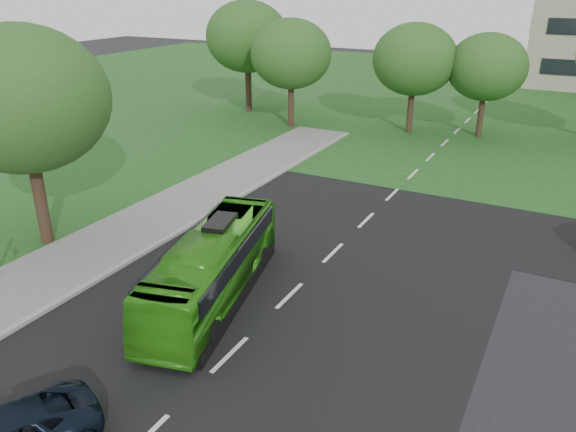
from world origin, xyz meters
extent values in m
plane|color=black|center=(0.00, 0.00, 0.00)|extent=(160.00, 160.00, 0.00)
cube|color=black|center=(0.00, 20.00, 0.01)|extent=(14.00, 120.00, 0.01)
cube|color=black|center=(0.00, 14.00, 0.01)|extent=(80.00, 12.00, 0.01)
cube|color=silver|center=(0.00, 15.00, 0.02)|extent=(0.15, 90.00, 0.01)
cube|color=#1C4D19|center=(0.00, 45.00, 0.01)|extent=(120.00, 60.00, 0.01)
cube|color=#1C4D19|center=(-20.00, 5.00, 0.01)|extent=(18.00, 60.00, 0.01)
cylinder|color=black|center=(-12.11, 25.30, 1.56)|extent=(0.47, 0.47, 3.13)
ellipsoid|color=#2B551C|center=(-12.11, 25.30, 5.61)|extent=(6.21, 6.21, 5.28)
cylinder|color=black|center=(-3.21, 27.80, 1.50)|extent=(0.45, 0.45, 2.99)
ellipsoid|color=#2B551C|center=(-3.21, 27.80, 5.45)|extent=(6.16, 6.16, 5.23)
cylinder|color=black|center=(1.76, 28.99, 1.41)|extent=(0.43, 0.43, 2.83)
ellipsoid|color=#2B551C|center=(1.76, 28.99, 5.08)|extent=(5.62, 5.62, 4.78)
cylinder|color=black|center=(-18.00, 28.48, 1.79)|extent=(0.54, 0.54, 3.58)
ellipsoid|color=#2B551C|center=(-18.00, 28.48, 6.39)|extent=(7.02, 7.02, 5.97)
cylinder|color=black|center=(-11.74, 1.12, 1.77)|extent=(0.53, 0.53, 3.54)
ellipsoid|color=#2B551C|center=(-11.74, 1.12, 6.35)|extent=(7.02, 7.02, 5.97)
imported|color=#339818|center=(-2.40, 0.64, 1.27)|extent=(4.22, 9.37, 2.54)
camera|label=1|loc=(8.34, -13.90, 10.74)|focal=35.00mm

